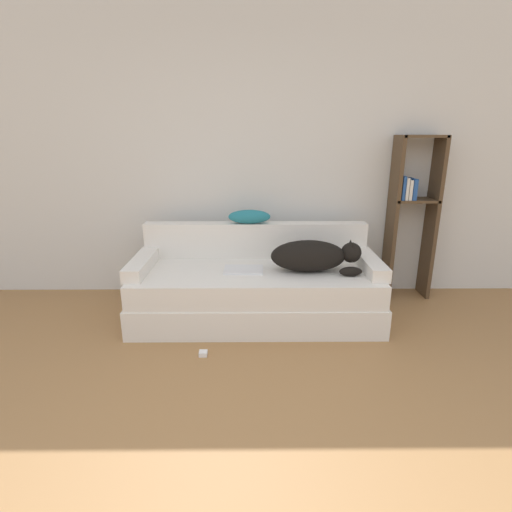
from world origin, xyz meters
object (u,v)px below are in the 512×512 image
Objects in this scene: bookshelf at (412,209)px; power_adapter at (203,353)px; couch at (256,294)px; dog at (313,256)px; throw_pillow at (249,217)px; laptop at (244,270)px.

bookshelf is 25.62× the size of power_adapter.
dog is at bearing -5.96° from couch.
dog is 0.72m from throw_pillow.
dog is 12.49× the size of power_adapter.
couch is 0.26m from laptop.
laptop is (-0.11, -0.03, 0.24)m from couch.
laptop is 0.22× the size of bookshelf.
throw_pillow is 1.33m from power_adapter.
laptop is at bearing -96.99° from throw_pillow.
laptop is at bearing -162.28° from couch.
bookshelf reaches higher than throw_pillow.
bookshelf reaches higher than dog.
throw_pillow is at bearing 83.91° from laptop.
bookshelf is at bearing 19.86° from laptop.
throw_pillow is 1.56m from bookshelf.
power_adapter is at bearing -108.73° from throw_pillow.
throw_pillow is at bearing 99.16° from couch.
couch is 0.71m from throw_pillow.
laptop is at bearing 64.38° from power_adapter.
couch is 1.71m from bookshelf.
couch is 6.26× the size of laptop.
bookshelf is at bearing 29.21° from dog.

